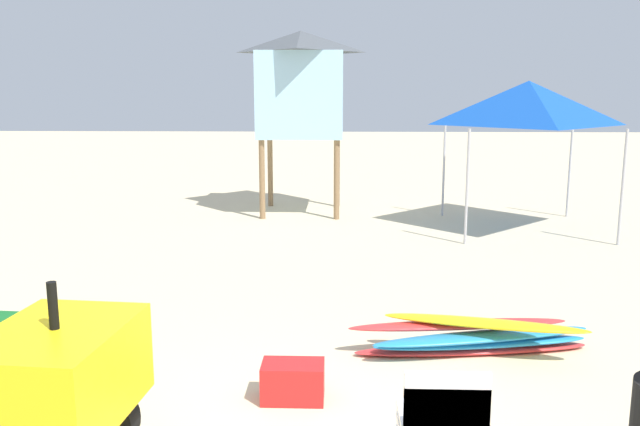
% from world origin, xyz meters
% --- Properties ---
extents(surfboard_pile, '(2.55, 0.84, 0.40)m').
position_xyz_m(surfboard_pile, '(2.03, 2.30, 0.19)').
color(surfboard_pile, red).
rests_on(surfboard_pile, ground).
extents(popup_canopy, '(2.71, 2.71, 2.84)m').
position_xyz_m(popup_canopy, '(4.16, 8.57, 2.43)').
color(popup_canopy, '#B2B2B7').
rests_on(popup_canopy, ground).
extents(lifeguard_tower, '(1.98, 1.98, 3.92)m').
position_xyz_m(lifeguard_tower, '(-0.24, 10.21, 2.80)').
color(lifeguard_tower, olive).
rests_on(lifeguard_tower, ground).
extents(cooler_box, '(0.54, 0.33, 0.33)m').
position_xyz_m(cooler_box, '(0.24, 1.23, 0.17)').
color(cooler_box, red).
rests_on(cooler_box, ground).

